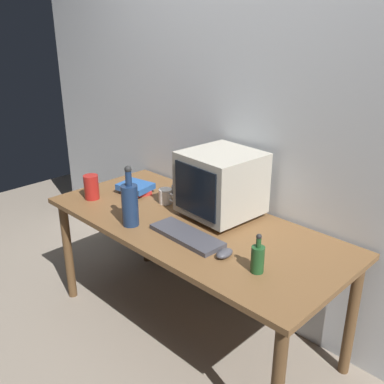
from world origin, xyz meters
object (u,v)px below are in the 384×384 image
at_px(crt_monitor, 221,184).
at_px(book_stack, 136,188).
at_px(computer_mouse, 224,253).
at_px(mug, 166,196).
at_px(metal_canister, 91,187).
at_px(keyboard, 187,236).
at_px(bottle_short, 258,258).
at_px(bottle_tall, 130,203).
at_px(cd_spindle, 181,189).

bearing_deg(crt_monitor, book_stack, -168.97).
distance_m(computer_mouse, mug, 0.70).
height_order(computer_mouse, metal_canister, metal_canister).
bearing_deg(mug, book_stack, -175.16).
bearing_deg(keyboard, bottle_short, 1.71).
bearing_deg(metal_canister, keyboard, 3.56).
relative_size(bottle_short, book_stack, 0.82).
xyz_separation_m(bottle_tall, mug, (-0.08, 0.33, -0.08)).
relative_size(computer_mouse, mug, 0.83).
distance_m(crt_monitor, book_stack, 0.64).
relative_size(computer_mouse, bottle_short, 0.54).
bearing_deg(bottle_tall, book_stack, 138.23).
distance_m(keyboard, mug, 0.46).
bearing_deg(metal_canister, mug, 35.67).
bearing_deg(mug, bottle_short, -14.98).
bearing_deg(bottle_tall, cd_spindle, 105.70).
relative_size(cd_spindle, metal_canister, 0.80).
bearing_deg(bottle_short, book_stack, 169.52).
height_order(cd_spindle, metal_canister, metal_canister).
distance_m(bottle_tall, metal_canister, 0.47).
relative_size(bottle_short, cd_spindle, 1.55).
bearing_deg(keyboard, book_stack, 165.55).
distance_m(keyboard, computer_mouse, 0.26).
relative_size(keyboard, mug, 3.50).
bearing_deg(book_stack, bottle_tall, -41.77).
bearing_deg(crt_monitor, keyboard, -80.32).
bearing_deg(crt_monitor, bottle_tall, -121.95).
xyz_separation_m(mug, cd_spindle, (-0.06, 0.18, -0.02)).
relative_size(bottle_short, mug, 1.55).
height_order(bottle_tall, cd_spindle, bottle_tall).
xyz_separation_m(crt_monitor, computer_mouse, (0.32, -0.33, -0.17)).
bearing_deg(book_stack, metal_canister, -115.25).
distance_m(crt_monitor, bottle_short, 0.61).
bearing_deg(bottle_short, keyboard, 179.36).
relative_size(crt_monitor, metal_canister, 2.74).
relative_size(keyboard, bottle_tall, 1.25).
height_order(mug, metal_canister, metal_canister).
distance_m(keyboard, cd_spindle, 0.62).
xyz_separation_m(computer_mouse, cd_spindle, (-0.72, 0.41, 0.00)).
distance_m(bottle_tall, mug, 0.35).
bearing_deg(computer_mouse, crt_monitor, 131.31).
distance_m(bottle_tall, cd_spindle, 0.54).
relative_size(computer_mouse, book_stack, 0.44).
bearing_deg(book_stack, bottle_short, -10.48).
height_order(bottle_tall, metal_canister, bottle_tall).
height_order(computer_mouse, bottle_tall, bottle_tall).
bearing_deg(bottle_short, bottle_tall, -172.46).
xyz_separation_m(crt_monitor, book_stack, (-0.61, -0.12, -0.16)).
bearing_deg(bottle_tall, keyboard, 18.42).
xyz_separation_m(bottle_tall, cd_spindle, (-0.14, 0.51, -0.10)).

